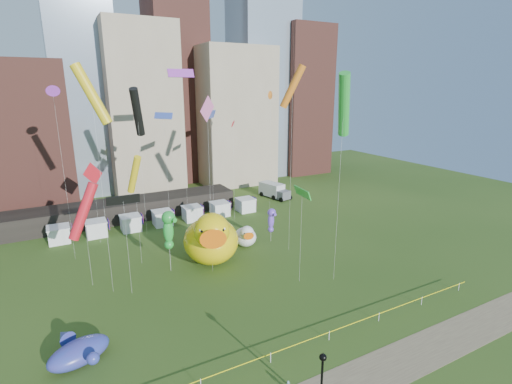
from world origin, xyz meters
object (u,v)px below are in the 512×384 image
small_duck (245,236)px  seahorse_green (168,227)px  seahorse_purple (271,218)px  whale_inflatable (78,351)px  lamppost (322,377)px  big_duck (211,238)px  box_truck (274,190)px

small_duck → seahorse_green: (-11.39, -2.45, 4.20)m
seahorse_purple → whale_inflatable: 30.29m
whale_inflatable → lamppost: size_ratio=1.30×
seahorse_green → seahorse_purple: size_ratio=1.53×
seahorse_green → lamppost: seahorse_green is taller
big_duck → box_truck: big_duck is taller
whale_inflatable → box_truck: size_ratio=0.88×
big_duck → small_duck: (6.17, 2.73, -1.84)m
seahorse_purple → lamppost: size_ratio=1.04×
whale_inflatable → seahorse_green: bearing=26.7°
big_duck → seahorse_green: bearing=-164.8°
lamppost → small_duck: bearing=73.2°
seahorse_green → whale_inflatable: (-11.18, -12.05, -4.71)m
big_duck → lamppost: big_duck is taller
seahorse_green → lamppost: size_ratio=1.59×
big_duck → lamppost: bearing=-76.8°
small_duck → lamppost: (-8.43, -27.93, 1.44)m
small_duck → box_truck: bearing=63.4°
big_duck → seahorse_green: 5.73m
small_duck → seahorse_green: seahorse_green is taller
small_duck → seahorse_purple: (4.03, -0.23, 2.02)m
whale_inflatable → lamppost: 19.59m
seahorse_green → whale_inflatable: bearing=-154.5°
small_duck → box_truck: size_ratio=0.64×
whale_inflatable → lamppost: lamppost is taller
small_duck → whale_inflatable: size_ratio=0.73×
lamppost → whale_inflatable: bearing=136.5°
seahorse_purple → whale_inflatable: bearing=-154.7°
box_truck → seahorse_purple: bearing=-135.6°
seahorse_purple → lamppost: (-12.46, -27.69, -0.57)m
seahorse_green → big_duck: bearing=-24.8°
big_duck → seahorse_green: (-5.21, 0.28, 2.37)m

